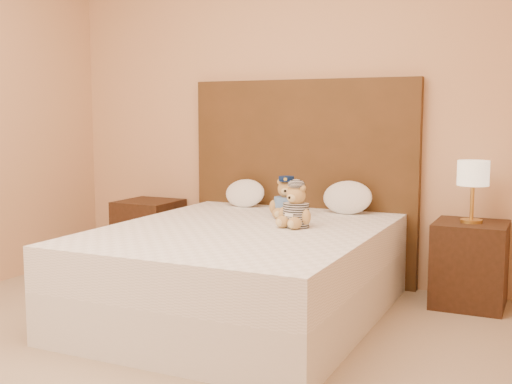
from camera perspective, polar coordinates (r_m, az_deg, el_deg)
bed at (r=4.01m, az=-1.17°, el=-7.06°), size 1.60×2.00×0.55m
headboard at (r=4.84m, az=4.13°, el=1.04°), size 1.75×0.08×1.50m
nightstand_left at (r=5.30m, az=-9.48°, el=-3.71°), size 0.45×0.45×0.55m
nightstand_right at (r=4.42m, az=18.46°, el=-6.10°), size 0.45×0.45×0.55m
lamp at (r=4.33m, az=18.74°, el=1.32°), size 0.20×0.20×0.40m
teddy_police at (r=4.33m, az=2.71°, el=-0.45°), size 0.29×0.28×0.28m
teddy_prisoner at (r=3.96m, az=3.58°, el=-1.17°), size 0.29×0.28×0.27m
pillow_left at (r=4.84m, az=-0.99°, el=0.02°), size 0.32×0.21×0.22m
pillow_right at (r=4.55m, az=8.13°, el=-0.34°), size 0.35×0.23×0.25m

